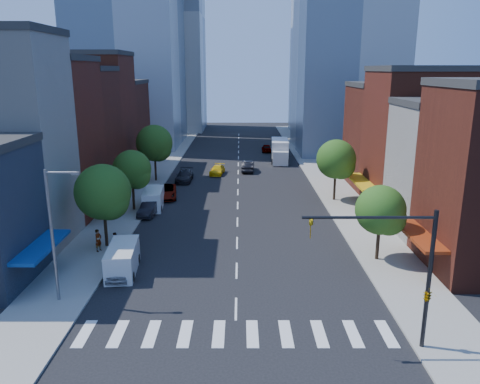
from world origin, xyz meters
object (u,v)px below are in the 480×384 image
object	(u,v)px
cargo_van_near	(122,260)
traffic_car_oncoming	(248,166)
parked_car_second	(149,208)
box_truck	(280,151)
cargo_van_far	(153,199)
traffic_car_far	(266,148)
pedestrian_near	(98,240)
parked_car_rear	(184,176)
parked_car_front	(121,266)
parked_car_third	(166,192)
pedestrian_far	(115,241)
taxi	(217,170)

from	to	relation	value
cargo_van_near	traffic_car_oncoming	xyz separation A→B (m)	(10.27, 36.98, -0.25)
parked_car_second	box_truck	xyz separation A→B (m)	(16.53, 30.18, 0.98)
cargo_van_far	traffic_car_far	world-z (taller)	cargo_van_far
pedestrian_near	parked_car_rear	bearing A→B (deg)	15.49
parked_car_front	parked_car_rear	bearing A→B (deg)	85.54
cargo_van_far	traffic_car_oncoming	world-z (taller)	cargo_van_far
parked_car_third	pedestrian_far	size ratio (longest dim) A/B	3.62
pedestrian_far	box_truck	bearing A→B (deg)	157.65
traffic_car_oncoming	traffic_car_far	distance (m)	17.89
pedestrian_near	pedestrian_far	xyz separation A→B (m)	(1.32, 0.32, -0.20)
cargo_van_near	parked_car_third	bearing A→B (deg)	84.88
parked_car_third	cargo_van_far	xyz separation A→B (m)	(-0.68, -4.36, 0.28)
traffic_car_far	pedestrian_near	bearing A→B (deg)	71.01
pedestrian_near	parked_car_third	bearing A→B (deg)	15.10
parked_car_rear	parked_car_front	bearing A→B (deg)	-91.32
parked_car_third	taxi	distance (m)	14.34
parked_car_third	pedestrian_far	world-z (taller)	pedestrian_far
parked_car_front	cargo_van_near	xyz separation A→B (m)	(-0.00, 0.48, 0.33)
traffic_car_far	pedestrian_near	world-z (taller)	pedestrian_near
parked_car_front	traffic_car_oncoming	size ratio (longest dim) A/B	0.87
pedestrian_far	parked_car_third	bearing A→B (deg)	175.45
taxi	traffic_car_oncoming	world-z (taller)	traffic_car_oncoming
cargo_van_near	cargo_van_far	xyz separation A→B (m)	(-0.72, 17.34, -0.01)
parked_car_rear	pedestrian_near	world-z (taller)	pedestrian_near
parked_car_front	traffic_car_far	size ratio (longest dim) A/B	1.03
parked_car_second	taxi	world-z (taller)	parked_car_second
parked_car_rear	parked_car_third	bearing A→B (deg)	-97.52
parked_car_second	cargo_van_near	world-z (taller)	cargo_van_near
traffic_car_far	pedestrian_near	size ratio (longest dim) A/B	2.16
cargo_van_far	traffic_car_far	bearing A→B (deg)	64.04
parked_car_third	pedestrian_near	bearing A→B (deg)	-107.29
parked_car_second	parked_car_third	world-z (taller)	parked_car_third
parked_car_front	cargo_van_near	size ratio (longest dim) A/B	0.83
parked_car_third	box_truck	bearing A→B (deg)	48.19
parked_car_third	taxi	size ratio (longest dim) A/B	1.24
parked_car_second	traffic_car_oncoming	world-z (taller)	traffic_car_oncoming
parked_car_second	traffic_car_far	distance (m)	42.34
parked_car_third	traffic_car_oncoming	xyz separation A→B (m)	(10.31, 15.28, 0.05)
taxi	parked_car_front	bearing A→B (deg)	-91.30
parked_car_front	box_truck	distance (m)	48.13
cargo_van_near	pedestrian_far	xyz separation A→B (m)	(-1.73, 4.44, -0.15)
parked_car_second	box_truck	distance (m)	34.42
parked_car_rear	traffic_car_far	world-z (taller)	parked_car_rear
pedestrian_near	parked_car_second	bearing A→B (deg)	12.54
taxi	traffic_car_oncoming	xyz separation A→B (m)	(4.62, 2.11, 0.17)
parked_car_third	parked_car_rear	xyz separation A→B (m)	(1.31, 8.71, -0.01)
parked_car_front	parked_car_second	world-z (taller)	parked_car_front
parked_car_rear	cargo_van_near	xyz separation A→B (m)	(-1.27, -30.41, 0.31)
parked_car_front	box_truck	world-z (taller)	box_truck
parked_car_second	traffic_car_far	size ratio (longest dim) A/B	1.05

